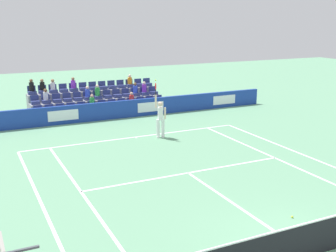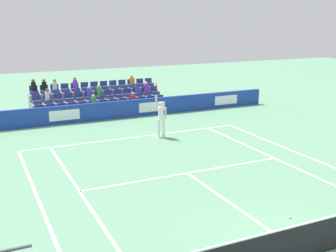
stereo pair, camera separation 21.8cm
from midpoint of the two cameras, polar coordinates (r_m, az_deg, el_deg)
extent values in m
cube|color=white|center=(20.94, -4.73, -1.48)|extent=(10.97, 0.10, 0.01)
cube|color=white|center=(16.18, 2.33, -6.30)|extent=(8.23, 0.10, 0.01)
cube|color=white|center=(13.67, 8.74, -10.51)|extent=(0.10, 6.40, 0.01)
cube|color=white|center=(14.43, -11.57, -9.26)|extent=(0.10, 11.89, 0.01)
cube|color=white|center=(18.05, 14.68, -4.55)|extent=(0.10, 11.89, 0.01)
cube|color=white|center=(14.20, -17.01, -10.02)|extent=(0.10, 11.89, 0.01)
cube|color=white|center=(18.93, 17.86, -3.89)|extent=(0.10, 11.89, 0.01)
cube|color=white|center=(20.85, -4.63, -1.55)|extent=(0.10, 0.20, 0.01)
cube|color=#193899|center=(24.65, -8.25, 2.06)|extent=(20.82, 0.20, 1.02)
cube|color=white|center=(27.84, 7.34, 3.51)|extent=(1.67, 0.01, 0.57)
cube|color=white|center=(25.42, -2.57, 2.57)|extent=(1.67, 0.01, 0.57)
cube|color=white|center=(23.91, -14.12, 1.39)|extent=(1.67, 0.01, 0.57)
cube|color=black|center=(11.27, 18.29, -14.23)|extent=(11.77, 0.02, 0.92)
cube|color=white|center=(11.06, 18.49, -12.04)|extent=(11.77, 0.04, 0.04)
cylinder|color=white|center=(20.73, -0.99, -0.32)|extent=(0.16, 0.16, 0.90)
cylinder|color=white|center=(20.71, -1.65, -0.35)|extent=(0.16, 0.16, 0.90)
cube|color=white|center=(20.84, -0.99, -1.41)|extent=(0.19, 0.28, 0.08)
cube|color=white|center=(20.81, -1.64, -1.44)|extent=(0.19, 0.28, 0.08)
cube|color=white|center=(20.54, -1.33, 1.69)|extent=(0.32, 0.41, 0.60)
sphere|color=beige|center=(20.44, -1.34, 2.95)|extent=(0.24, 0.24, 0.24)
cylinder|color=beige|center=(20.39, -1.96, 3.34)|extent=(0.09, 0.09, 0.62)
cylinder|color=beige|center=(20.52, -0.70, 1.73)|extent=(0.09, 0.09, 0.56)
cylinder|color=black|center=(20.31, -1.97, 4.59)|extent=(0.04, 0.04, 0.28)
torus|color=red|center=(20.26, -1.97, 5.37)|extent=(0.12, 0.30, 0.31)
sphere|color=#D1E533|center=(20.22, -1.98, 6.15)|extent=(0.07, 0.07, 0.07)
cube|color=#474C54|center=(7.86, -19.75, -15.39)|extent=(0.56, 0.05, 0.04)
cube|color=gray|center=(25.71, -8.95, 1.86)|extent=(8.06, 0.95, 0.42)
cube|color=navy|center=(26.92, -1.38, 3.27)|extent=(0.48, 0.44, 0.20)
cube|color=navy|center=(27.06, -1.56, 3.86)|extent=(0.48, 0.04, 0.30)
cube|color=navy|center=(26.68, -2.59, 3.16)|extent=(0.48, 0.44, 0.20)
cube|color=navy|center=(26.81, -2.77, 3.76)|extent=(0.48, 0.04, 0.30)
cube|color=navy|center=(26.45, -3.83, 3.04)|extent=(0.48, 0.44, 0.20)
cube|color=navy|center=(26.58, -4.00, 3.64)|extent=(0.48, 0.04, 0.30)
cube|color=navy|center=(26.23, -5.09, 2.92)|extent=(0.48, 0.44, 0.20)
cube|color=navy|center=(26.36, -5.26, 3.53)|extent=(0.48, 0.04, 0.30)
cube|color=navy|center=(26.02, -6.37, 2.79)|extent=(0.48, 0.44, 0.20)
cube|color=navy|center=(26.16, -6.53, 3.41)|extent=(0.48, 0.04, 0.30)
cube|color=navy|center=(25.83, -7.66, 2.67)|extent=(0.48, 0.44, 0.20)
cube|color=navy|center=(25.97, -7.82, 3.29)|extent=(0.48, 0.04, 0.30)
cube|color=navy|center=(25.65, -8.98, 2.54)|extent=(0.48, 0.44, 0.20)
cube|color=navy|center=(25.79, -9.13, 3.16)|extent=(0.48, 0.04, 0.30)
cube|color=navy|center=(25.48, -10.31, 2.40)|extent=(0.48, 0.44, 0.20)
cube|color=navy|center=(25.62, -10.46, 3.03)|extent=(0.48, 0.04, 0.30)
cube|color=navy|center=(25.33, -11.66, 2.26)|extent=(0.48, 0.44, 0.20)
cube|color=navy|center=(25.47, -11.80, 2.90)|extent=(0.48, 0.04, 0.30)
cube|color=navy|center=(25.19, -13.03, 2.12)|extent=(0.48, 0.44, 0.20)
cube|color=navy|center=(25.34, -13.16, 2.76)|extent=(0.48, 0.04, 0.30)
cube|color=navy|center=(25.07, -14.41, 1.98)|extent=(0.48, 0.44, 0.20)
cube|color=navy|center=(25.21, -14.53, 2.62)|extent=(0.48, 0.04, 0.30)
cube|color=navy|center=(24.96, -15.80, 1.84)|extent=(0.48, 0.44, 0.20)
cube|color=navy|center=(25.11, -15.92, 2.48)|extent=(0.48, 0.04, 0.30)
cube|color=navy|center=(24.87, -17.20, 1.69)|extent=(0.48, 0.44, 0.20)
cube|color=navy|center=(25.01, -17.31, 2.34)|extent=(0.48, 0.04, 0.30)
cube|color=gray|center=(26.56, -9.57, 2.70)|extent=(8.06, 0.95, 0.84)
cube|color=navy|center=(27.70, -2.20, 4.47)|extent=(0.48, 0.44, 0.20)
cube|color=navy|center=(27.84, -2.37, 5.04)|extent=(0.48, 0.04, 0.30)
cube|color=navy|center=(27.46, -3.39, 4.36)|extent=(0.48, 0.44, 0.20)
cube|color=navy|center=(27.60, -3.55, 4.94)|extent=(0.48, 0.04, 0.30)
cube|color=navy|center=(27.24, -4.60, 4.26)|extent=(0.48, 0.44, 0.20)
cube|color=navy|center=(27.38, -4.76, 4.84)|extent=(0.48, 0.04, 0.30)
cube|color=navy|center=(27.03, -5.82, 4.15)|extent=(0.48, 0.44, 0.20)
cube|color=navy|center=(27.17, -5.98, 4.73)|extent=(0.48, 0.04, 0.30)
cube|color=navy|center=(26.83, -7.07, 4.04)|extent=(0.48, 0.44, 0.20)
cube|color=navy|center=(26.97, -7.22, 4.63)|extent=(0.48, 0.04, 0.30)
cube|color=navy|center=(26.64, -8.34, 3.92)|extent=(0.48, 0.44, 0.20)
cube|color=navy|center=(26.78, -8.48, 4.52)|extent=(0.48, 0.04, 0.30)
cube|color=navy|center=(26.46, -9.62, 3.80)|extent=(0.48, 0.44, 0.20)
cube|color=navy|center=(26.61, -9.76, 4.40)|extent=(0.48, 0.04, 0.30)
cube|color=navy|center=(26.30, -10.91, 3.68)|extent=(0.48, 0.44, 0.20)
cube|color=navy|center=(26.45, -11.05, 4.28)|extent=(0.48, 0.04, 0.30)
cube|color=navy|center=(26.16, -12.23, 3.55)|extent=(0.48, 0.44, 0.20)
cube|color=navy|center=(26.30, -12.36, 4.16)|extent=(0.48, 0.04, 0.30)
cube|color=navy|center=(26.02, -13.55, 3.42)|extent=(0.48, 0.44, 0.20)
cube|color=navy|center=(26.17, -13.68, 4.03)|extent=(0.48, 0.04, 0.30)
cube|color=navy|center=(25.90, -14.89, 3.29)|extent=(0.48, 0.44, 0.20)
cube|color=navy|center=(26.05, -15.01, 3.90)|extent=(0.48, 0.04, 0.30)
cube|color=navy|center=(25.80, -16.24, 3.15)|extent=(0.48, 0.44, 0.20)
cube|color=navy|center=(25.95, -16.36, 3.77)|extent=(0.48, 0.04, 0.30)
cube|color=navy|center=(25.71, -17.60, 3.02)|extent=(0.48, 0.44, 0.20)
cube|color=navy|center=(25.86, -17.71, 3.64)|extent=(0.48, 0.04, 0.30)
cube|color=gray|center=(27.42, -10.15, 3.49)|extent=(8.06, 0.95, 1.26)
cube|color=navy|center=(28.50, -2.97, 5.59)|extent=(0.48, 0.44, 0.20)
cube|color=navy|center=(28.64, -3.14, 6.14)|extent=(0.48, 0.04, 0.30)
cube|color=navy|center=(28.26, -4.14, 5.50)|extent=(0.48, 0.44, 0.20)
cube|color=navy|center=(28.41, -4.30, 6.05)|extent=(0.48, 0.04, 0.30)
cube|color=navy|center=(28.05, -5.32, 5.41)|extent=(0.48, 0.44, 0.20)
cube|color=navy|center=(28.19, -5.47, 5.96)|extent=(0.48, 0.04, 0.30)
cube|color=navy|center=(27.84, -6.52, 5.31)|extent=(0.48, 0.44, 0.20)
cube|color=navy|center=(27.99, -6.67, 5.87)|extent=(0.48, 0.04, 0.30)
cube|color=navy|center=(27.64, -7.74, 5.21)|extent=(0.48, 0.44, 0.20)
cube|color=navy|center=(27.79, -7.88, 5.77)|extent=(0.48, 0.04, 0.30)
cube|color=navy|center=(27.46, -8.97, 5.10)|extent=(0.48, 0.44, 0.20)
cube|color=navy|center=(27.61, -9.11, 5.67)|extent=(0.48, 0.04, 0.30)
cube|color=navy|center=(27.29, -10.22, 4.99)|extent=(0.48, 0.44, 0.20)
cube|color=navy|center=(27.45, -10.36, 5.57)|extent=(0.48, 0.04, 0.30)
cube|color=navy|center=(27.14, -11.48, 4.88)|extent=(0.48, 0.44, 0.20)
cube|color=navy|center=(27.29, -11.61, 5.46)|extent=(0.48, 0.04, 0.30)
cube|color=navy|center=(27.00, -12.76, 4.76)|extent=(0.48, 0.44, 0.20)
cube|color=navy|center=(27.15, -12.88, 5.34)|extent=(0.48, 0.04, 0.30)
cube|color=navy|center=(26.87, -14.05, 4.64)|extent=(0.48, 0.44, 0.20)
cube|color=navy|center=(27.02, -14.17, 5.22)|extent=(0.48, 0.04, 0.30)
cube|color=navy|center=(26.75, -15.35, 4.52)|extent=(0.48, 0.44, 0.20)
cube|color=navy|center=(26.91, -15.46, 5.10)|extent=(0.48, 0.04, 0.30)
cube|color=navy|center=(26.65, -16.66, 4.39)|extent=(0.48, 0.44, 0.20)
cube|color=navy|center=(26.81, -16.77, 4.98)|extent=(0.48, 0.04, 0.30)
cube|color=navy|center=(26.56, -17.98, 4.26)|extent=(0.48, 0.44, 0.20)
cube|color=navy|center=(26.72, -18.08, 4.85)|extent=(0.48, 0.04, 0.30)
cylinder|color=white|center=(26.75, -15.41, 5.21)|extent=(0.28, 0.28, 0.44)
sphere|color=#9E7251|center=(26.70, -15.46, 5.88)|extent=(0.20, 0.20, 0.20)
cylinder|color=white|center=(25.79, -16.31, 3.89)|extent=(0.28, 0.28, 0.46)
sphere|color=brown|center=(25.74, -16.36, 4.61)|extent=(0.20, 0.20, 0.20)
cylinder|color=green|center=(25.46, -10.38, 3.19)|extent=(0.28, 0.28, 0.50)
sphere|color=#D3A884|center=(25.40, -10.41, 3.96)|extent=(0.20, 0.20, 0.20)
cylinder|color=blue|center=(27.23, -4.65, 4.94)|extent=(0.28, 0.28, 0.45)
sphere|color=brown|center=(27.18, -4.66, 5.62)|extent=(0.20, 0.20, 0.20)
cylinder|color=blue|center=(26.30, -10.98, 4.38)|extent=(0.28, 0.28, 0.43)
sphere|color=beige|center=(26.24, -11.01, 5.06)|extent=(0.20, 0.20, 0.20)
cylinder|color=orange|center=(28.05, -5.37, 6.06)|extent=(0.28, 0.28, 0.43)
sphere|color=beige|center=(28.00, -5.39, 6.69)|extent=(0.20, 0.20, 0.20)
cylinder|color=green|center=(26.45, -9.68, 4.55)|extent=(0.28, 0.28, 0.48)
sphere|color=beige|center=(26.40, -9.71, 5.28)|extent=(0.20, 0.20, 0.20)
cylinder|color=black|center=(26.65, -16.73, 5.14)|extent=(0.28, 0.28, 0.49)
sphere|color=#9E7251|center=(26.60, -16.78, 5.87)|extent=(0.20, 0.20, 0.20)
cylinder|color=black|center=(26.56, -18.05, 5.03)|extent=(0.28, 0.28, 0.52)
sphere|color=brown|center=(26.50, -18.11, 5.80)|extent=(0.20, 0.20, 0.20)
cylinder|color=purple|center=(26.99, -12.82, 5.48)|extent=(0.28, 0.28, 0.47)
sphere|color=#9E7251|center=(26.94, -12.86, 6.19)|extent=(0.20, 0.20, 0.20)
cylinder|color=red|center=(26.21, -5.14, 3.64)|extent=(0.28, 0.28, 0.45)
sphere|color=#D3A884|center=(26.15, -5.16, 4.34)|extent=(0.20, 0.20, 0.20)
cylinder|color=purple|center=(27.45, -3.44, 5.07)|extent=(0.28, 0.28, 0.48)
sphere|color=beige|center=(27.40, -3.45, 5.77)|extent=(0.20, 0.20, 0.20)
sphere|color=#D1E533|center=(13.24, 15.86, -11.64)|extent=(0.07, 0.07, 0.07)
camera|label=1|loc=(0.11, -90.34, -0.09)|focal=45.46mm
camera|label=2|loc=(0.11, 89.66, 0.09)|focal=45.46mm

